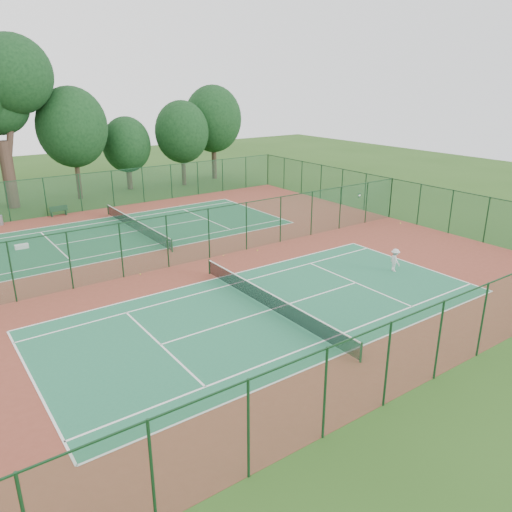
# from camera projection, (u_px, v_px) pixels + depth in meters

# --- Properties ---
(ground) EXTENTS (120.00, 120.00, 0.00)m
(ground) POSITION_uv_depth(u_px,v_px,m) (190.00, 262.00, 33.38)
(ground) COLOR #274C17
(ground) RESTS_ON ground
(red_pad) EXTENTS (40.00, 36.00, 0.01)m
(red_pad) POSITION_uv_depth(u_px,v_px,m) (190.00, 262.00, 33.38)
(red_pad) COLOR brown
(red_pad) RESTS_ON ground
(court_near) EXTENTS (23.77, 10.97, 0.01)m
(court_near) POSITION_uv_depth(u_px,v_px,m) (271.00, 310.00, 26.47)
(court_near) COLOR #216A49
(court_near) RESTS_ON red_pad
(court_far) EXTENTS (23.77, 10.97, 0.01)m
(court_far) POSITION_uv_depth(u_px,v_px,m) (137.00, 231.00, 40.28)
(court_far) COLOR #1C5936
(court_far) RESTS_ON red_pad
(fence_north) EXTENTS (40.00, 0.09, 3.50)m
(fence_north) POSITION_uv_depth(u_px,v_px,m) (97.00, 191.00, 46.60)
(fence_north) COLOR #17462D
(fence_north) RESTS_ON ground
(fence_south) EXTENTS (40.00, 0.09, 3.50)m
(fence_south) POSITION_uv_depth(u_px,v_px,m) (414.00, 352.00, 18.99)
(fence_south) COLOR #164323
(fence_south) RESTS_ON ground
(fence_east) EXTENTS (0.09, 36.00, 3.50)m
(fence_east) POSITION_uv_depth(u_px,v_px,m) (391.00, 198.00, 43.75)
(fence_east) COLOR #1B5335
(fence_east) RESTS_ON ground
(fence_divider) EXTENTS (40.00, 0.09, 3.50)m
(fence_divider) POSITION_uv_depth(u_px,v_px,m) (189.00, 237.00, 32.79)
(fence_divider) COLOR #18492C
(fence_divider) RESTS_ON ground
(tennis_net_near) EXTENTS (0.10, 12.90, 0.97)m
(tennis_net_near) POSITION_uv_depth(u_px,v_px,m) (271.00, 301.00, 26.29)
(tennis_net_near) COLOR #163E20
(tennis_net_near) RESTS_ON ground
(tennis_net_far) EXTENTS (0.10, 12.90, 0.97)m
(tennis_net_far) POSITION_uv_depth(u_px,v_px,m) (136.00, 225.00, 40.10)
(tennis_net_far) COLOR #163E1E
(tennis_net_far) RESTS_ON ground
(player_near) EXTENTS (0.84, 1.09, 1.48)m
(player_near) POSITION_uv_depth(u_px,v_px,m) (395.00, 260.00, 31.58)
(player_near) COLOR silver
(player_near) RESTS_ON court_near
(trash_bin) EXTENTS (0.55, 0.55, 0.82)m
(trash_bin) POSITION_uv_depth(u_px,v_px,m) (0.00, 220.00, 41.81)
(trash_bin) COLOR slate
(trash_bin) RESTS_ON red_pad
(bench) EXTENTS (1.54, 0.45, 0.95)m
(bench) POSITION_uv_depth(u_px,v_px,m) (59.00, 211.00, 44.59)
(bench) COLOR #12341C
(bench) RESTS_ON red_pad
(kit_bag) EXTENTS (0.92, 0.36, 0.34)m
(kit_bag) POSITION_uv_depth(u_px,v_px,m) (22.00, 247.00, 35.98)
(kit_bag) COLOR silver
(kit_bag) RESTS_ON red_pad
(stray_ball_a) EXTENTS (0.07, 0.07, 0.07)m
(stray_ball_a) POSITION_uv_depth(u_px,v_px,m) (223.00, 255.00, 34.55)
(stray_ball_a) COLOR yellow
(stray_ball_a) RESTS_ON red_pad
(stray_ball_b) EXTENTS (0.07, 0.07, 0.07)m
(stray_ball_b) POSITION_uv_depth(u_px,v_px,m) (257.00, 250.00, 35.60)
(stray_ball_b) COLOR gold
(stray_ball_b) RESTS_ON red_pad
(stray_ball_c) EXTENTS (0.08, 0.08, 0.08)m
(stray_ball_c) POSITION_uv_depth(u_px,v_px,m) (140.00, 274.00, 31.23)
(stray_ball_c) COLOR gold
(stray_ball_c) RESTS_ON red_pad
(evergreen_row) EXTENTS (39.00, 5.00, 12.00)m
(evergreen_row) POSITION_uv_depth(u_px,v_px,m) (83.00, 196.00, 52.25)
(evergreen_row) COLOR black
(evergreen_row) RESTS_ON ground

